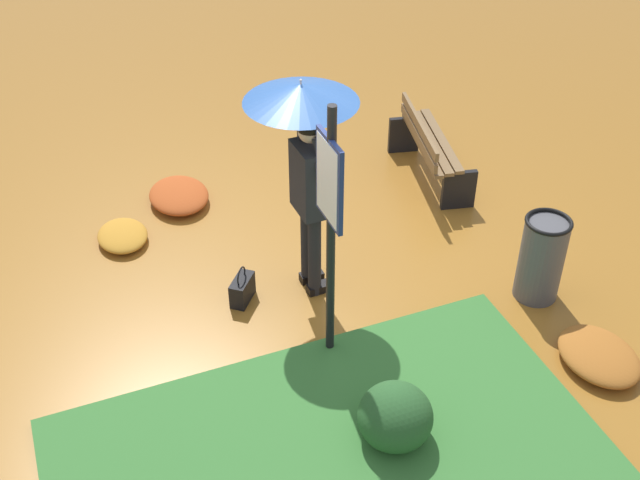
% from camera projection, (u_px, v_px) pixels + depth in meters
% --- Properties ---
extents(ground_plane, '(18.00, 18.00, 0.00)m').
position_uv_depth(ground_plane, '(328.00, 270.00, 7.68)').
color(ground_plane, '#9E6623').
extents(person_with_umbrella, '(0.96, 0.96, 2.04)m').
position_uv_depth(person_with_umbrella, '(305.00, 136.00, 6.61)').
color(person_with_umbrella, black).
rests_on(person_with_umbrella, ground_plane).
extents(info_sign_post, '(0.44, 0.07, 2.30)m').
position_uv_depth(info_sign_post, '(330.00, 210.00, 5.94)').
color(info_sign_post, black).
rests_on(info_sign_post, ground_plane).
extents(handbag, '(0.32, 0.30, 0.37)m').
position_uv_depth(handbag, '(242.00, 289.00, 7.25)').
color(handbag, black).
rests_on(handbag, ground_plane).
extents(park_bench, '(1.42, 0.67, 0.75)m').
position_uv_depth(park_bench, '(428.00, 147.00, 8.76)').
color(park_bench, black).
rests_on(park_bench, ground_plane).
extents(trash_bin, '(0.42, 0.42, 0.83)m').
position_uv_depth(trash_bin, '(541.00, 258.00, 7.14)').
color(trash_bin, '#4C4C51').
rests_on(trash_bin, ground_plane).
extents(shrub_cluster, '(0.62, 0.56, 0.50)m').
position_uv_depth(shrub_cluster, '(395.00, 414.00, 5.92)').
color(shrub_cluster, '#285628').
rests_on(shrub_cluster, ground_plane).
extents(leaf_pile_near_person, '(0.78, 0.62, 0.17)m').
position_uv_depth(leaf_pile_near_person, '(179.00, 195.00, 8.57)').
color(leaf_pile_near_person, '#B74C1E').
rests_on(leaf_pile_near_person, ground_plane).
extents(leaf_pile_by_bench, '(0.76, 0.61, 0.17)m').
position_uv_depth(leaf_pile_by_bench, '(599.00, 356.00, 6.63)').
color(leaf_pile_by_bench, '#A86023').
rests_on(leaf_pile_by_bench, ground_plane).
extents(leaf_pile_far_path, '(0.61, 0.49, 0.14)m').
position_uv_depth(leaf_pile_far_path, '(123.00, 236.00, 8.01)').
color(leaf_pile_far_path, '#C68428').
rests_on(leaf_pile_far_path, ground_plane).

